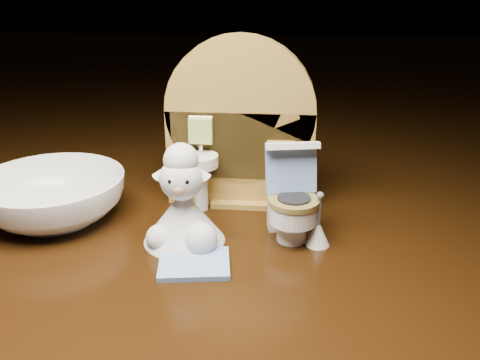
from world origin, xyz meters
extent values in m
cube|color=black|center=(0.00, 0.00, -0.05)|extent=(2.50, 2.50, 0.10)
cube|color=olive|center=(0.00, 0.07, 0.04)|extent=(0.13, 0.02, 0.09)
cylinder|color=olive|center=(0.00, 0.07, 0.09)|extent=(0.13, 0.02, 0.13)
cube|color=olive|center=(0.00, 0.07, 0.00)|extent=(0.05, 0.04, 0.01)
cylinder|color=white|center=(-0.03, 0.05, 0.02)|extent=(0.01, 0.01, 0.04)
cylinder|color=white|center=(-0.03, 0.04, 0.05)|extent=(0.03, 0.03, 0.01)
cylinder|color=silver|center=(-0.03, 0.05, 0.06)|extent=(0.00, 0.00, 0.01)
cube|color=#B2CD64|center=(-0.03, 0.05, 0.07)|extent=(0.02, 0.01, 0.02)
cube|color=olive|center=(0.04, 0.06, 0.05)|extent=(0.02, 0.01, 0.02)
cylinder|color=beige|center=(0.04, 0.05, 0.05)|extent=(0.02, 0.02, 0.02)
cylinder|color=white|center=(0.05, 0.00, 0.01)|extent=(0.02, 0.02, 0.02)
cylinder|color=white|center=(0.05, -0.01, 0.03)|extent=(0.04, 0.04, 0.02)
cylinder|color=brown|center=(0.05, -0.01, 0.04)|extent=(0.04, 0.04, 0.00)
cube|color=white|center=(0.04, 0.02, 0.02)|extent=(0.03, 0.02, 0.05)
cube|color=#6C8FC3|center=(0.04, 0.01, 0.06)|extent=(0.04, 0.02, 0.04)
cube|color=white|center=(0.05, 0.01, 0.08)|extent=(0.04, 0.02, 0.01)
cylinder|color=#93CF29|center=(0.05, 0.02, 0.05)|extent=(0.01, 0.01, 0.01)
cube|color=#6C8FC3|center=(-0.02, -0.05, 0.00)|extent=(0.06, 0.05, 0.00)
cone|color=white|center=(0.07, -0.01, 0.01)|extent=(0.02, 0.02, 0.02)
cylinder|color=#59595B|center=(0.07, -0.01, 0.03)|extent=(0.00, 0.00, 0.02)
sphere|color=#59595B|center=(0.07, -0.01, 0.04)|extent=(0.01, 0.01, 0.01)
cone|color=silver|center=(-0.04, -0.01, 0.02)|extent=(0.06, 0.06, 0.04)
sphere|color=silver|center=(-0.02, -0.03, 0.01)|extent=(0.03, 0.03, 0.03)
sphere|color=silver|center=(-0.05, -0.03, 0.01)|extent=(0.02, 0.02, 0.02)
sphere|color=silver|center=(-0.04, -0.01, 0.05)|extent=(0.03, 0.03, 0.03)
sphere|color=tan|center=(-0.04, -0.03, 0.05)|extent=(0.01, 0.01, 0.01)
sphere|color=silver|center=(-0.04, -0.01, 0.07)|extent=(0.03, 0.03, 0.03)
cone|color=silver|center=(-0.05, -0.01, 0.06)|extent=(0.02, 0.01, 0.02)
cone|color=silver|center=(-0.02, -0.01, 0.06)|extent=(0.02, 0.01, 0.02)
sphere|color=black|center=(-0.04, -0.03, 0.06)|extent=(0.00, 0.00, 0.00)
sphere|color=black|center=(-0.03, -0.03, 0.06)|extent=(0.00, 0.00, 0.00)
imported|color=white|center=(-0.16, 0.02, 0.02)|extent=(0.14, 0.14, 0.04)
camera|label=1|loc=(0.04, -0.38, 0.21)|focal=40.00mm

